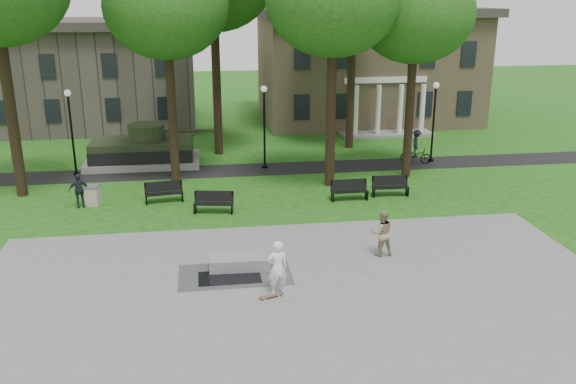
% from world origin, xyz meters
% --- Properties ---
extents(ground, '(120.00, 120.00, 0.00)m').
position_xyz_m(ground, '(0.00, 0.00, 0.00)').
color(ground, '#154B11').
rests_on(ground, ground).
extents(plaza, '(22.00, 16.00, 0.02)m').
position_xyz_m(plaza, '(0.00, -5.00, 0.01)').
color(plaza, gray).
rests_on(plaza, ground).
extents(footpath, '(44.00, 2.60, 0.01)m').
position_xyz_m(footpath, '(0.00, 12.00, 0.01)').
color(footpath, black).
rests_on(footpath, ground).
extents(building_right, '(17.00, 12.00, 8.60)m').
position_xyz_m(building_right, '(10.00, 26.00, 4.34)').
color(building_right, '#9E8460').
rests_on(building_right, ground).
extents(building_left, '(15.00, 10.00, 7.20)m').
position_xyz_m(building_left, '(-11.00, 26.50, 3.60)').
color(building_left, '#4C443D').
rests_on(building_left, ground).
extents(tree_1, '(6.20, 6.20, 11.63)m').
position_xyz_m(tree_1, '(-4.50, 10.50, 8.95)').
color(tree_1, black).
rests_on(tree_1, ground).
extents(tree_3, '(6.00, 6.00, 11.19)m').
position_xyz_m(tree_3, '(8.00, 9.50, 8.60)').
color(tree_3, black).
rests_on(tree_3, ground).
extents(lamp_left, '(0.36, 0.36, 4.73)m').
position_xyz_m(lamp_left, '(-10.00, 12.30, 2.79)').
color(lamp_left, black).
rests_on(lamp_left, ground).
extents(lamp_mid, '(0.36, 0.36, 4.73)m').
position_xyz_m(lamp_mid, '(0.50, 12.30, 2.79)').
color(lamp_mid, black).
rests_on(lamp_mid, ground).
extents(lamp_right, '(0.36, 0.36, 4.73)m').
position_xyz_m(lamp_right, '(10.50, 12.30, 2.79)').
color(lamp_right, black).
rests_on(lamp_right, ground).
extents(tank_monument, '(7.45, 3.40, 2.40)m').
position_xyz_m(tank_monument, '(-6.46, 14.00, 0.86)').
color(tank_monument, gray).
rests_on(tank_monument, ground).
extents(puddle, '(2.20, 1.20, 0.00)m').
position_xyz_m(puddle, '(-2.25, -1.83, 0.02)').
color(puddle, black).
rests_on(puddle, plaza).
extents(concrete_block, '(2.23, 1.07, 0.45)m').
position_xyz_m(concrete_block, '(-1.85, -1.06, 0.24)').
color(concrete_block, gray).
rests_on(concrete_block, plaza).
extents(skateboard, '(0.80, 0.42, 0.07)m').
position_xyz_m(skateboard, '(-0.99, -3.51, 0.06)').
color(skateboard, brown).
rests_on(skateboard, plaza).
extents(skateboarder, '(0.76, 0.57, 1.90)m').
position_xyz_m(skateboarder, '(-0.73, -3.28, 0.97)').
color(skateboarder, white).
rests_on(skateboarder, plaza).
extents(friend_watching, '(0.91, 0.72, 1.82)m').
position_xyz_m(friend_watching, '(3.58, -0.68, 0.93)').
color(friend_watching, '#94885F').
rests_on(friend_watching, plaza).
extents(pedestrian_walker, '(1.03, 0.66, 1.62)m').
position_xyz_m(pedestrian_walker, '(-8.83, 6.76, 0.81)').
color(pedestrian_walker, '#20252B').
rests_on(pedestrian_walker, ground).
extents(cyclist, '(1.88, 1.17, 2.00)m').
position_xyz_m(cyclist, '(9.47, 12.09, 0.82)').
color(cyclist, black).
rests_on(cyclist, ground).
extents(park_bench_0, '(1.84, 0.75, 1.00)m').
position_xyz_m(park_bench_0, '(-4.93, 6.94, 0.52)').
color(park_bench_0, black).
rests_on(park_bench_0, ground).
extents(park_bench_1, '(1.85, 0.83, 1.00)m').
position_xyz_m(park_bench_1, '(-2.63, 5.10, 0.52)').
color(park_bench_1, black).
rests_on(park_bench_1, ground).
extents(park_bench_2, '(1.81, 0.55, 1.00)m').
position_xyz_m(park_bench_2, '(3.95, 6.01, 0.52)').
color(park_bench_2, black).
rests_on(park_bench_2, ground).
extents(park_bench_3, '(1.82, 0.61, 1.00)m').
position_xyz_m(park_bench_3, '(6.11, 6.35, 0.52)').
color(park_bench_3, black).
rests_on(park_bench_3, ground).
extents(trash_bin, '(0.79, 0.79, 0.96)m').
position_xyz_m(trash_bin, '(-8.24, 6.98, 0.49)').
color(trash_bin, '#B5A895').
rests_on(trash_bin, ground).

